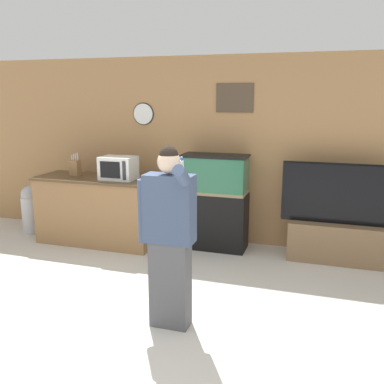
{
  "coord_description": "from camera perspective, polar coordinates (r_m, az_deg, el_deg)",
  "views": [
    {
      "loc": [
        1.36,
        -2.91,
        2.06
      ],
      "look_at": [
        -0.0,
        1.36,
        1.05
      ],
      "focal_mm": 40.0,
      "sensor_mm": 36.0,
      "label": 1
    }
  ],
  "objects": [
    {
      "name": "trash_bin",
      "position": [
        6.99,
        -20.62,
        -2.05
      ],
      "size": [
        0.29,
        0.29,
        0.73
      ],
      "color": "#B7B7BC",
      "rests_on": "ground_plane"
    },
    {
      "name": "wall_back_paneled",
      "position": [
        6.02,
        4.5,
        5.44
      ],
      "size": [
        10.0,
        0.08,
        2.6
      ],
      "color": "#A87A4C",
      "rests_on": "ground_plane"
    },
    {
      "name": "tv_on_stand",
      "position": [
        5.71,
        18.57,
        -5.13
      ],
      "size": [
        1.38,
        0.4,
        1.26
      ],
      "color": "brown",
      "rests_on": "ground_plane"
    },
    {
      "name": "microwave",
      "position": [
        5.88,
        -9.79,
        3.18
      ],
      "size": [
        0.47,
        0.34,
        0.31
      ],
      "color": "white",
      "rests_on": "counter_island"
    },
    {
      "name": "person_standing",
      "position": [
        3.78,
        -3.12,
        -5.81
      ],
      "size": [
        0.52,
        0.39,
        1.65
      ],
      "color": "#515156",
      "rests_on": "ground_plane"
    },
    {
      "name": "knife_block",
      "position": [
        6.32,
        -15.34,
        3.19
      ],
      "size": [
        0.14,
        0.11,
        0.33
      ],
      "color": "olive",
      "rests_on": "counter_island"
    },
    {
      "name": "aquarium_on_stand",
      "position": [
        5.82,
        3.0,
        -1.34
      ],
      "size": [
        0.89,
        0.42,
        1.3
      ],
      "color": "black",
      "rests_on": "ground_plane"
    },
    {
      "name": "counter_island",
      "position": [
        6.23,
        -12.43,
        -2.33
      ],
      "size": [
        1.72,
        0.69,
        0.95
      ],
      "color": "olive",
      "rests_on": "ground_plane"
    },
    {
      "name": "ground_plane",
      "position": [
        3.82,
        -6.55,
        -20.06
      ],
      "size": [
        18.0,
        18.0,
        0.0
      ],
      "primitive_type": "plane",
      "color": "beige"
    }
  ]
}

